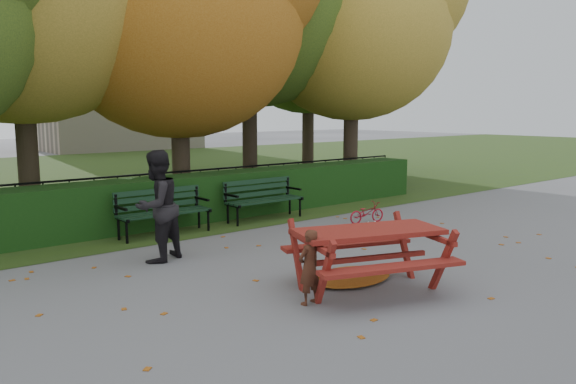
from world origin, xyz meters
TOP-DOWN VIEW (x-y plane):
  - ground at (0.00, 0.00)m, footprint 90.00×90.00m
  - grass_strip at (0.00, 14.00)m, footprint 90.00×90.00m
  - building_right at (8.00, 28.00)m, footprint 9.00×6.00m
  - hedge at (0.00, 4.50)m, footprint 13.00×0.90m
  - iron_fence at (0.00, 5.30)m, footprint 14.00×0.04m
  - tree_c at (0.83, 5.96)m, footprint 6.30×6.00m
  - tree_e at (6.52, 5.77)m, footprint 6.09×5.80m
  - tree_g at (8.33, 9.76)m, footprint 6.30×6.00m
  - bench_left at (-1.30, 3.70)m, footprint 1.80×0.57m
  - bench_right at (1.10, 3.70)m, footprint 1.80×0.57m
  - picnic_table at (-0.74, -1.10)m, footprint 2.35×2.12m
  - leaf_pile at (-0.60, -0.65)m, footprint 1.54×1.31m
  - leaf_scatter at (0.00, 0.30)m, footprint 9.00×5.70m
  - child at (-1.73, -1.03)m, footprint 0.36×0.26m
  - adult at (-2.24, 2.00)m, footprint 1.06×0.96m
  - bicycle at (2.58, 1.97)m, footprint 0.89×0.45m

SIDE VIEW (x-z plane):
  - ground at x=0.00m, z-range 0.00..0.00m
  - grass_strip at x=0.00m, z-range 0.01..0.01m
  - leaf_scatter at x=0.00m, z-range 0.00..0.01m
  - leaf_pile at x=-0.60m, z-range 0.00..0.09m
  - bicycle at x=2.58m, z-range 0.00..0.45m
  - child at x=-1.73m, z-range 0.00..0.94m
  - hedge at x=0.00m, z-range 0.00..1.00m
  - bench_left at x=-1.30m, z-range 0.08..0.96m
  - bench_right at x=1.10m, z-range 0.08..0.96m
  - iron_fence at x=0.00m, z-range 0.03..1.05m
  - picnic_table at x=-0.74m, z-range 0.17..1.11m
  - adult at x=-2.24m, z-range 0.00..1.77m
  - tree_c at x=0.83m, z-range 0.82..8.82m
  - tree_e at x=6.52m, z-range 1.01..9.16m
  - tree_g at x=8.33m, z-range 1.10..9.65m
  - building_right at x=8.00m, z-range 0.00..12.00m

